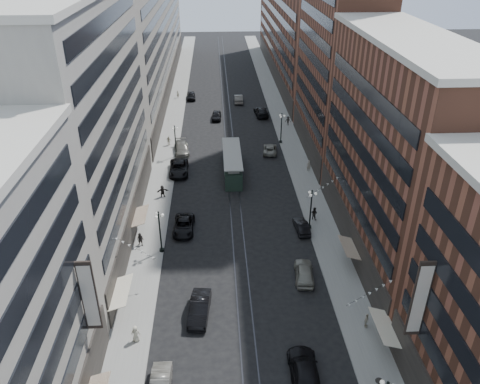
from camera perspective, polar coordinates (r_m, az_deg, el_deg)
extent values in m
plane|color=black|center=(84.41, -1.26, 5.85)|extent=(220.00, 220.00, 0.00)
cube|color=gray|center=(94.02, -8.27, 8.08)|extent=(4.00, 180.00, 0.15)
cube|color=gray|center=(94.59, 5.26, 8.39)|extent=(4.00, 180.00, 0.15)
cube|color=#2D2D33|center=(93.67, -1.92, 8.25)|extent=(0.12, 180.00, 0.02)
cube|color=#2D2D33|center=(93.70, -1.05, 8.27)|extent=(0.12, 180.00, 0.02)
cube|color=gray|center=(56.03, -18.19, 7.50)|extent=(8.00, 36.00, 28.00)
cube|color=gray|center=(116.28, -10.88, 18.53)|extent=(8.00, 90.00, 26.00)
cube|color=brown|center=(53.88, 18.31, 4.31)|extent=(8.00, 30.00, 24.00)
cube|color=brown|center=(77.06, 12.18, 19.31)|extent=(8.00, 26.00, 42.00)
cube|color=brown|center=(125.90, 6.11, 19.17)|extent=(8.00, 72.00, 24.00)
cylinder|color=black|center=(56.62, -9.51, -6.98)|extent=(0.56, 0.56, 0.30)
cylinder|color=black|center=(55.23, -9.71, -4.92)|extent=(0.18, 0.18, 5.20)
sphere|color=black|center=(53.74, -9.95, -2.44)|extent=(0.24, 0.24, 0.24)
sphere|color=white|center=(53.89, -9.44, -2.79)|extent=(0.36, 0.36, 0.36)
sphere|color=white|center=(54.30, -10.11, -2.59)|extent=(0.36, 0.36, 0.36)
sphere|color=white|center=(53.64, -10.20, -3.03)|extent=(0.36, 0.36, 0.36)
cylinder|color=black|center=(79.97, -7.76, 4.44)|extent=(0.56, 0.56, 0.30)
cylinder|color=black|center=(79.00, -7.87, 6.06)|extent=(0.18, 0.18, 5.20)
sphere|color=black|center=(77.96, -8.01, 7.95)|extent=(0.24, 0.24, 0.24)
sphere|color=white|center=(78.06, -7.66, 7.69)|extent=(0.36, 0.36, 0.36)
sphere|color=white|center=(78.48, -8.14, 7.78)|extent=(0.36, 0.36, 0.36)
sphere|color=white|center=(77.76, -8.18, 7.57)|extent=(0.36, 0.36, 0.36)
sphere|color=black|center=(36.94, 17.60, -21.30)|extent=(0.24, 0.24, 0.24)
sphere|color=white|center=(37.40, 16.96, -21.30)|extent=(0.36, 0.36, 0.36)
cylinder|color=black|center=(60.62, 8.44, -4.21)|extent=(0.56, 0.56, 0.30)
cylinder|color=black|center=(59.33, 8.61, -2.23)|extent=(0.18, 0.18, 5.20)
sphere|color=black|center=(57.94, 8.81, 0.14)|extent=(0.24, 0.24, 0.24)
sphere|color=white|center=(58.22, 9.21, -0.19)|extent=(0.36, 0.36, 0.36)
sphere|color=white|center=(58.42, 8.49, -0.03)|extent=(0.36, 0.36, 0.36)
sphere|color=white|center=(57.75, 8.63, -0.40)|extent=(0.36, 0.36, 0.36)
cylinder|color=black|center=(85.06, 4.98, 6.15)|extent=(0.56, 0.56, 0.30)
cylinder|color=black|center=(84.14, 5.05, 7.68)|extent=(0.18, 0.18, 5.20)
sphere|color=black|center=(83.17, 5.13, 9.48)|extent=(0.24, 0.24, 0.24)
sphere|color=white|center=(83.37, 5.43, 9.22)|extent=(0.36, 0.36, 0.36)
sphere|color=white|center=(83.64, 4.93, 9.31)|extent=(0.36, 0.36, 0.36)
sphere|color=white|center=(82.91, 5.00, 9.13)|extent=(0.36, 0.36, 0.36)
cube|color=#203227|center=(73.40, -0.95, 3.28)|extent=(2.56, 12.30, 2.66)
cube|color=gray|center=(72.70, -0.96, 4.44)|extent=(1.64, 11.27, 0.61)
cube|color=gray|center=(72.53, -0.97, 4.74)|extent=(2.77, 12.50, 0.15)
cylinder|color=black|center=(69.73, -0.79, 0.91)|extent=(2.36, 0.72, 0.72)
cylinder|color=black|center=(77.98, -1.08, 4.10)|extent=(2.36, 0.72, 0.72)
imported|color=black|center=(59.78, -6.87, -4.08)|extent=(2.68, 5.58, 1.53)
imported|color=gray|center=(52.18, 7.83, -9.64)|extent=(2.47, 5.10, 1.68)
imported|color=black|center=(47.56, -4.97, -13.94)|extent=(2.38, 5.47, 1.75)
imported|color=black|center=(42.55, 7.84, -20.79)|extent=(2.58, 6.07, 1.75)
imported|color=#B5B096|center=(45.83, -12.61, -16.50)|extent=(0.87, 0.52, 1.73)
imported|color=black|center=(57.56, -12.05, -5.70)|extent=(0.95, 0.68, 1.76)
imported|color=#B8B099|center=(47.65, 15.15, -14.87)|extent=(0.77, 1.02, 1.58)
imported|color=black|center=(74.15, -7.47, 2.91)|extent=(3.09, 6.39, 1.75)
imported|color=#615F57|center=(81.30, -7.14, 5.33)|extent=(3.03, 6.03, 1.68)
imported|color=black|center=(109.10, -5.99, 11.58)|extent=(2.12, 4.77, 1.60)
imported|color=black|center=(59.83, 7.52, -4.18)|extent=(1.77, 4.30, 1.39)
imported|color=gray|center=(80.90, 3.67, 5.25)|extent=(2.87, 5.12, 1.35)
imported|color=black|center=(98.16, 2.61, 9.77)|extent=(2.95, 6.34, 1.79)
imported|color=black|center=(96.14, -2.87, 9.27)|extent=(2.06, 4.67, 1.56)
imported|color=#625E57|center=(106.37, -0.19, 11.32)|extent=(1.93, 5.26, 1.72)
imported|color=black|center=(67.43, -9.43, 0.10)|extent=(1.72, 0.93, 1.78)
imported|color=#B6B097|center=(84.29, -8.69, 6.20)|extent=(1.05, 0.63, 1.67)
imported|color=black|center=(62.07, 9.02, -2.59)|extent=(0.98, 0.91, 1.79)
imported|color=gray|center=(74.72, 8.35, 3.21)|extent=(0.71, 0.52, 1.81)
imported|color=black|center=(93.00, 5.87, 8.64)|extent=(1.23, 0.70, 1.80)
imported|color=#BCB79C|center=(110.03, -7.60, 11.74)|extent=(0.64, 0.46, 1.66)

